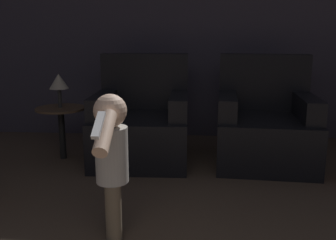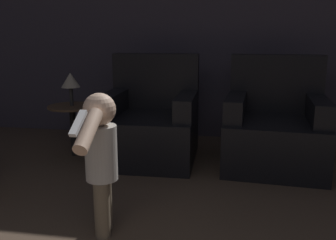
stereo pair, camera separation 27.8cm
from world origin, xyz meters
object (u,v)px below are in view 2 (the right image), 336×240
at_px(armchair_left, 150,124).
at_px(person_toddler, 101,153).
at_px(lamp, 70,81).
at_px(armchair_right, 275,129).

xyz_separation_m(armchair_left, person_toddler, (0.03, -1.46, 0.17)).
bearing_deg(lamp, armchair_left, 4.51).
relative_size(person_toddler, lamp, 2.68).
bearing_deg(lamp, armchair_right, 1.80).
height_order(armchair_right, person_toddler, armchair_right).
xyz_separation_m(armchair_left, armchair_right, (1.16, -0.00, 0.00)).
xyz_separation_m(person_toddler, lamp, (-0.80, 1.39, 0.24)).
height_order(armchair_right, lamp, armchair_right).
distance_m(armchair_left, lamp, 0.87).
bearing_deg(lamp, person_toddler, -60.20).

